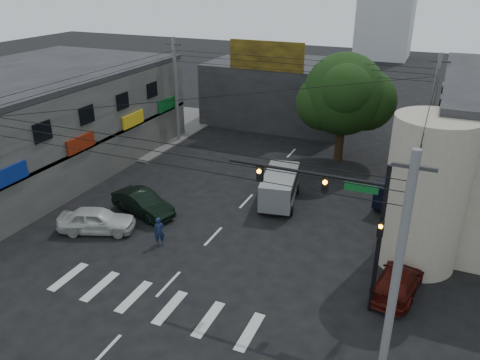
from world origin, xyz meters
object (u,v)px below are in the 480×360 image
Objects in this scene: traffic_gantry at (342,210)px; dark_sedan at (143,203)px; traffic_officer at (159,232)px; navy_van at (399,191)px; street_tree at (344,94)px; utility_pole_far_left at (176,91)px; silver_minivan at (280,188)px; utility_pole_near_right at (397,273)px; maroon_sedan at (399,280)px; white_compact at (97,220)px; utility_pole_far_right at (430,118)px.

traffic_gantry reaches higher than dark_sedan.
traffic_officer reaches higher than dark_sedan.
traffic_gantry reaches higher than navy_van.
traffic_gantry is at bearing -78.01° from street_tree.
utility_pole_far_left is 1.79× the size of silver_minivan.
utility_pole_near_right is 1.91× the size of dark_sedan.
maroon_sedan is 0.93× the size of silver_minivan.
traffic_gantry reaches higher than maroon_sedan.
utility_pole_near_right reaches higher than traffic_officer.
white_compact is at bearing 174.12° from dark_sedan.
utility_pole_far_left is 1.00× the size of utility_pole_far_right.
street_tree reaches higher than navy_van.
utility_pole_near_right is 1.00× the size of utility_pole_far_right.
silver_minivan is (-8.40, 12.21, -3.56)m from utility_pole_near_right.
utility_pole_near_right is 29.35m from utility_pole_far_left.
utility_pole_far_left is 1.91× the size of white_compact.
utility_pole_far_left and utility_pole_far_right have the same top height.
dark_sedan is at bearing 155.43° from utility_pole_near_right.
maroon_sedan is (15.86, -1.80, -0.09)m from dark_sedan.
maroon_sedan is (0.00, -15.05, -3.94)m from utility_pole_far_right.
utility_pole_far_right reaches higher than street_tree.
utility_pole_near_right is at bearing -44.31° from utility_pole_far_left.
street_tree is 0.95× the size of utility_pole_far_right.
traffic_gantry is at bearing -42.86° from utility_pole_far_left.
utility_pole_near_right reaches higher than dark_sedan.
traffic_gantry is 0.78× the size of utility_pole_far_left.
street_tree is at bearing -59.37° from maroon_sedan.
silver_minivan is at bearing -101.54° from street_tree.
utility_pole_near_right is at bearing -73.18° from street_tree.
white_compact is 17.12m from maroon_sedan.
silver_minivan is at bearing -30.28° from maroon_sedan.
street_tree is at bearing 36.89° from traffic_officer.
white_compact is at bearing 122.03° from silver_minivan.
utility_pole_far_left is at bearing 88.74° from navy_van.
silver_minivan reaches higher than navy_van.
maroon_sedan is at bearing -28.36° from traffic_officer.
dark_sedan is (-15.86, 7.25, -3.85)m from utility_pole_near_right.
traffic_officer is at bearing 160.74° from utility_pole_near_right.
utility_pole_far_left is 1.87× the size of navy_van.
street_tree is at bearing 171.25° from utility_pole_far_right.
dark_sedan is 0.94× the size of silver_minivan.
traffic_officer is (-12.86, 4.49, -3.76)m from utility_pole_near_right.
utility_pole_far_right is 12.32m from silver_minivan.
utility_pole_far_left reaches higher than traffic_officer.
utility_pole_far_right is 5.47× the size of traffic_officer.
utility_pole_far_left reaches higher than street_tree.
street_tree is 17.97m from maroon_sedan.
dark_sedan is 4.08m from traffic_officer.
maroon_sedan is 9.79m from navy_van.
silver_minivan is (7.46, 4.96, 0.29)m from dark_sedan.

